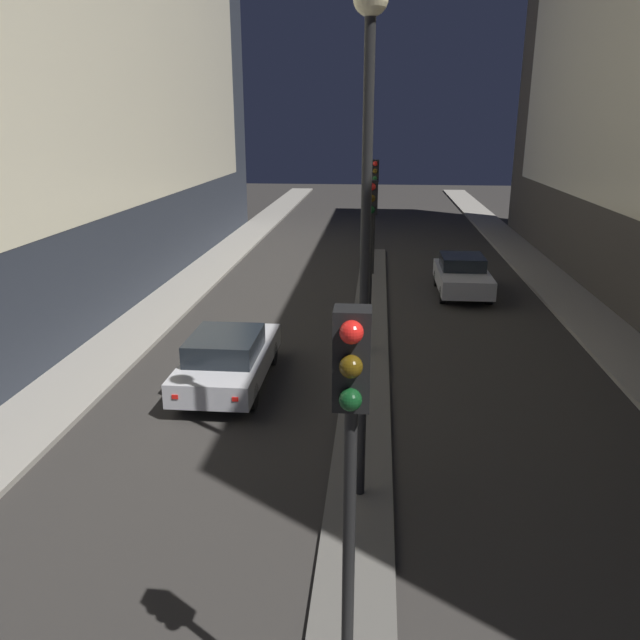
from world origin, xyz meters
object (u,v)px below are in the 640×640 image
(traffic_light_mid, at_px, (371,229))
(car_left_lane, at_px, (228,358))
(car_right_lane, at_px, (462,275))
(street_lamp, at_px, (367,179))
(traffic_light_far, at_px, (375,192))
(traffic_light_near, at_px, (350,448))

(traffic_light_mid, distance_m, car_left_lane, 5.20)
(traffic_light_mid, xyz_separation_m, car_left_lane, (-3.47, -2.59, -2.88))
(traffic_light_mid, bearing_deg, car_right_lane, 63.10)
(street_lamp, bearing_deg, traffic_light_far, 90.00)
(traffic_light_near, relative_size, traffic_light_far, 1.00)
(traffic_light_near, height_order, traffic_light_mid, same)
(traffic_light_near, relative_size, street_lamp, 0.59)
(street_lamp, bearing_deg, car_right_lane, 76.20)
(traffic_light_far, bearing_deg, traffic_light_near, -90.00)
(traffic_light_far, distance_m, car_left_lane, 12.97)
(traffic_light_far, relative_size, car_right_lane, 1.16)
(traffic_light_mid, bearing_deg, traffic_light_far, 90.00)
(car_left_lane, xyz_separation_m, car_right_lane, (6.94, 9.43, 0.02))
(traffic_light_near, height_order, street_lamp, street_lamp)
(traffic_light_near, height_order, car_right_lane, traffic_light_near)
(street_lamp, relative_size, car_left_lane, 1.79)
(street_lamp, bearing_deg, car_left_lane, 126.50)
(traffic_light_mid, relative_size, street_lamp, 0.59)
(traffic_light_near, distance_m, car_right_lane, 19.36)
(traffic_light_mid, bearing_deg, street_lamp, -90.00)
(street_lamp, distance_m, car_right_lane, 15.32)
(traffic_light_near, xyz_separation_m, street_lamp, (0.00, 4.70, 1.95))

